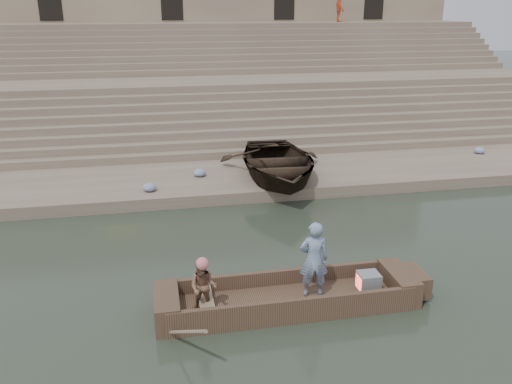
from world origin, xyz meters
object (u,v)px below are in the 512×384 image
object	(u,v)px
standing_man	(314,259)
rowing_man	(203,287)
television	(368,282)
pedestrian	(340,7)
beached_rowboat	(277,163)
main_rowboat	(287,302)

from	to	relation	value
standing_man	rowing_man	size ratio (longest dim) A/B	1.46
television	pedestrian	bearing A→B (deg)	72.38
beached_rowboat	pedestrian	distance (m)	17.47
pedestrian	television	bearing A→B (deg)	166.10
television	rowing_man	bearing A→B (deg)	-177.02
main_rowboat	television	size ratio (longest dim) A/B	10.87
main_rowboat	rowing_man	world-z (taller)	rowing_man
standing_man	pedestrian	bearing A→B (deg)	-102.38
standing_man	pedestrian	xyz separation A→B (m)	(8.41, 22.50, 5.01)
rowing_man	pedestrian	distance (m)	25.69
television	beached_rowboat	world-z (taller)	beached_rowboat
standing_man	pedestrian	distance (m)	24.54
rowing_man	pedestrian	bearing A→B (deg)	85.41
beached_rowboat	pedestrian	world-z (taller)	pedestrian
television	beached_rowboat	bearing A→B (deg)	91.97
main_rowboat	rowing_man	bearing A→B (deg)	-174.03
rowing_man	pedestrian	xyz separation A→B (m)	(10.78, 22.71, 5.28)
standing_man	pedestrian	world-z (taller)	pedestrian
beached_rowboat	standing_man	bearing A→B (deg)	-94.04
standing_man	rowing_man	distance (m)	2.40
main_rowboat	beached_rowboat	distance (m)	7.76
main_rowboat	rowing_man	distance (m)	1.95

